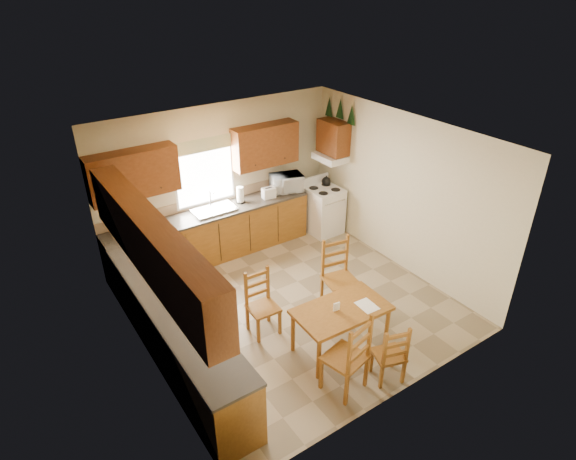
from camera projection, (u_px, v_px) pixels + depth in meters
floor at (291, 304)px, 7.61m from camera, size 4.50×4.50×0.00m
ceiling at (291, 139)px, 6.31m from camera, size 4.50×4.50×0.00m
wall_left at (139, 279)px, 5.85m from camera, size 4.50×4.50×0.00m
wall_right at (401, 193)px, 8.07m from camera, size 4.50×4.50×0.00m
wall_back at (220, 179)px, 8.59m from camera, size 4.50×4.50×0.00m
wall_front at (406, 310)px, 5.33m from camera, size 4.50×4.50×0.00m
lower_cab_back at (212, 236)px, 8.63m from camera, size 3.75×0.60×0.88m
lower_cab_left at (175, 334)px, 6.33m from camera, size 0.60×3.60×0.88m
counter_back at (210, 213)px, 8.41m from camera, size 3.75×0.63×0.04m
counter_left at (171, 306)px, 6.11m from camera, size 0.63×3.60×0.04m
backsplash at (203, 201)px, 8.56m from camera, size 3.75×0.01×0.18m
upper_cab_back_left at (133, 174)px, 7.47m from camera, size 1.41×0.33×0.75m
upper_cab_back_right at (265, 145)px, 8.65m from camera, size 1.25×0.33×0.75m
upper_cab_left at (151, 245)px, 5.58m from camera, size 0.33×3.60×0.75m
upper_cab_stove at (333, 137)px, 8.91m from camera, size 0.33×0.62×0.62m
range_hood at (330, 157)px, 9.07m from camera, size 0.44×0.62×0.12m
window_frame at (204, 173)px, 8.32m from camera, size 1.13×0.02×1.18m
window_pane at (205, 173)px, 8.32m from camera, size 1.05×0.01×1.10m
window_valance at (203, 145)px, 8.06m from camera, size 1.19×0.01×0.24m
sink_basin at (214, 210)px, 8.42m from camera, size 0.75×0.45×0.04m
pine_decal_a at (352, 115)px, 8.51m from camera, size 0.22×0.22×0.36m
pine_decal_b at (340, 108)px, 8.72m from camera, size 0.22×0.22×0.36m
pine_decal_c at (329, 107)px, 8.97m from camera, size 0.22×0.22×0.36m
stove at (324, 211)px, 9.47m from camera, size 0.62×0.63×0.91m
coffeemaker at (122, 225)px, 7.59m from camera, size 0.30×0.32×0.37m
paper_towel at (240, 195)px, 8.66m from camera, size 0.13×0.13×0.30m
toaster at (269, 193)px, 8.86m from camera, size 0.25×0.18×0.19m
microwave at (286, 183)px, 9.11m from camera, size 0.63×0.52×0.33m
dining_table at (340, 328)px, 6.58m from camera, size 1.30×0.77×0.68m
chair_near_left at (345, 353)px, 5.85m from camera, size 0.56×0.55×1.13m
chair_near_right at (389, 351)px, 6.05m from camera, size 0.46×0.45×0.88m
chair_far_left at (263, 304)px, 6.81m from camera, size 0.43×0.41×0.98m
chair_far_right at (340, 276)px, 7.30m from camera, size 0.54×0.53×1.12m
table_paper at (367, 306)px, 6.47m from camera, size 0.23×0.31×0.00m
table_card at (337, 307)px, 6.35m from camera, size 0.09×0.03×0.12m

